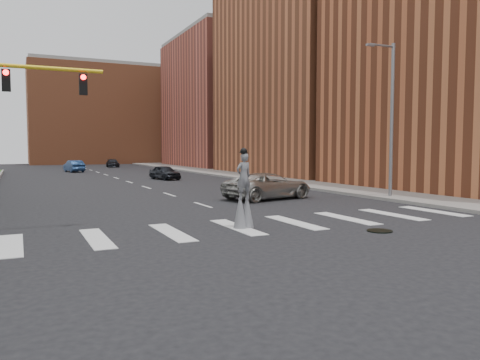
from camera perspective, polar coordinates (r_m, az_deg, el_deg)
ground_plane at (r=17.53m, az=4.84°, el=-5.96°), size 160.00×160.00×0.00m
sidewalk_right at (r=45.29m, az=2.58°, el=0.28°), size 5.00×90.00×0.18m
manhole at (r=17.68m, az=16.65°, el=-5.96°), size 0.90×0.90×0.04m
building_mid at (r=55.14m, az=9.09°, el=13.32°), size 16.00×22.00×24.00m
building_far at (r=75.76m, az=-1.39°, el=9.28°), size 16.00×22.00×20.00m
building_backdrop at (r=94.25m, az=-16.52°, el=7.47°), size 26.00×14.00×18.00m
streetlight at (r=28.72m, az=17.89°, el=7.54°), size 2.05×0.20×9.00m
stilt_performer at (r=17.49m, az=0.44°, el=-2.02°), size 0.83×0.58×3.01m
suv_crossing at (r=27.48m, az=3.44°, el=-0.72°), size 5.94×3.65×1.54m
car_near at (r=44.51m, az=-9.16°, el=0.92°), size 2.39×4.20×1.35m
car_mid at (r=60.99m, az=-19.58°, el=1.60°), size 2.23×4.54×1.43m
car_far at (r=74.41m, az=-15.27°, el=2.00°), size 2.00×4.31×1.22m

